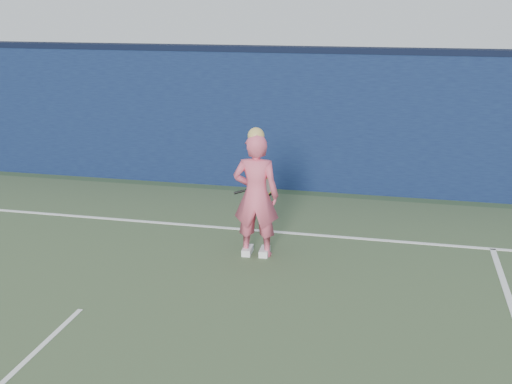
# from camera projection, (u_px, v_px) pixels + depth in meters

# --- Properties ---
(ground) EXTENTS (80.00, 80.00, 0.00)m
(ground) POSITION_uv_depth(u_px,v_px,m) (32.00, 356.00, 6.36)
(ground) COLOR #33452A
(ground) RESTS_ON ground
(backstop_wall) EXTENTS (24.00, 0.40, 2.50)m
(backstop_wall) POSITION_uv_depth(u_px,v_px,m) (215.00, 118.00, 12.07)
(backstop_wall) COLOR #0D1539
(backstop_wall) RESTS_ON ground
(wall_cap) EXTENTS (24.00, 0.42, 0.10)m
(wall_cap) POSITION_uv_depth(u_px,v_px,m) (214.00, 48.00, 11.70)
(wall_cap) COLOR black
(wall_cap) RESTS_ON backstop_wall
(player) EXTENTS (0.64, 0.44, 1.79)m
(player) POSITION_uv_depth(u_px,v_px,m) (256.00, 195.00, 8.65)
(player) COLOR #E05771
(player) RESTS_ON ground
(racket) EXTENTS (0.60, 0.17, 0.32)m
(racket) POSITION_uv_depth(u_px,v_px,m) (262.00, 187.00, 9.07)
(racket) COLOR black
(racket) RESTS_ON ground
(court_lines) EXTENTS (11.00, 12.04, 0.01)m
(court_lines) POSITION_uv_depth(u_px,v_px,m) (13.00, 373.00, 6.05)
(court_lines) COLOR white
(court_lines) RESTS_ON court_surface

